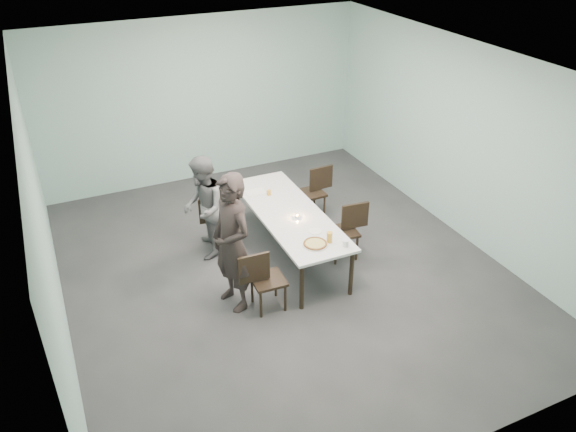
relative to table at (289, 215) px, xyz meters
name	(u,v)px	position (x,y,z in m)	size (l,w,h in m)	color
ground	(283,269)	(-0.24, -0.32, -0.69)	(7.00, 7.00, 0.00)	#333335
room_shell	(282,141)	(-0.24, -0.32, 1.33)	(6.02, 7.02, 3.01)	#9EC6BF
table	(289,215)	(0.00, 0.00, 0.00)	(0.92, 2.61, 0.75)	white
chair_near_left	(262,277)	(-0.84, -0.99, -0.19)	(0.62, 0.44, 0.87)	black
chair_far_left	(221,219)	(-0.85, 0.63, -0.19)	(0.64, 0.49, 0.87)	black
chair_near_right	(348,227)	(0.79, -0.37, -0.19)	(0.63, 0.46, 0.87)	black
chair_far_right	(315,188)	(0.91, 0.93, -0.19)	(0.62, 0.44, 0.87)	black
diner_near	(232,243)	(-1.14, -0.74, 0.26)	(0.69, 0.46, 1.90)	black
diner_far	(204,208)	(-1.11, 0.57, 0.10)	(0.77, 0.60, 1.58)	slate
pizza	(315,244)	(-0.05, -0.94, 0.08)	(0.34, 0.34, 0.04)	white
side_plate	(315,231)	(0.10, -0.64, 0.06)	(0.18, 0.18, 0.01)	white
beer_glass	(330,237)	(0.15, -0.96, 0.13)	(0.08, 0.08, 0.15)	gold
water_tumbler	(345,243)	(0.29, -1.14, 0.10)	(0.08, 0.08, 0.09)	silver
tealight	(297,217)	(0.03, -0.20, 0.08)	(0.06, 0.06, 0.05)	silver
amber_tumbler	(269,193)	(-0.06, 0.61, 0.10)	(0.07, 0.07, 0.08)	gold
menu	(256,192)	(-0.21, 0.78, 0.06)	(0.30, 0.22, 0.01)	silver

